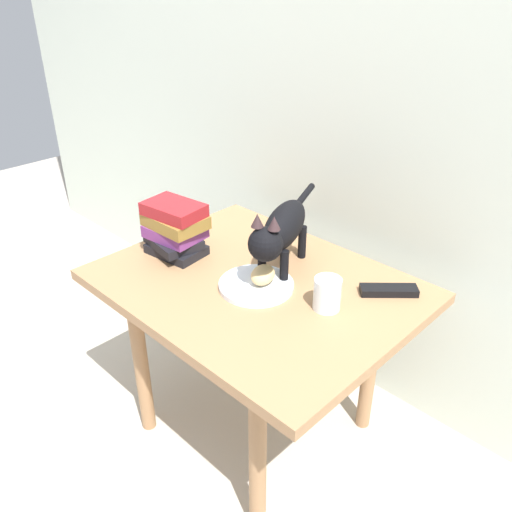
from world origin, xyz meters
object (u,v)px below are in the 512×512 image
at_px(plate, 256,285).
at_px(tv_remote, 389,290).
at_px(book_stack, 175,229).
at_px(candle_jar, 327,295).
at_px(bread_roll, 263,275).
at_px(cat, 281,229).
at_px(side_table, 256,302).

xyz_separation_m(plate, tv_remote, (0.27, 0.22, 0.00)).
bearing_deg(book_stack, candle_jar, 9.75).
height_order(candle_jar, tv_remote, candle_jar).
relative_size(book_stack, tv_remote, 1.25).
bearing_deg(bread_roll, candle_jar, 12.97).
bearing_deg(cat, plate, -84.02).
distance_m(bread_roll, cat, 0.13).
bearing_deg(candle_jar, book_stack, -170.25).
relative_size(side_table, cat, 1.89).
bearing_deg(side_table, candle_jar, 8.86).
bearing_deg(book_stack, plate, 5.78).
xyz_separation_m(candle_jar, tv_remote, (0.08, 0.17, -0.03)).
bearing_deg(plate, candle_jar, 15.77).
xyz_separation_m(plate, book_stack, (-0.30, -0.03, 0.08)).
bearing_deg(book_stack, side_table, 10.43).
height_order(book_stack, tv_remote, book_stack).
xyz_separation_m(bread_roll, tv_remote, (0.26, 0.21, -0.03)).
height_order(plate, tv_remote, tv_remote).
bearing_deg(tv_remote, side_table, 170.83).
relative_size(candle_jar, tv_remote, 0.57).
xyz_separation_m(bread_roll, candle_jar, (0.18, 0.04, -0.00)).
distance_m(plate, cat, 0.17).
bearing_deg(plate, cat, 95.98).
distance_m(side_table, plate, 0.08).
relative_size(bread_roll, book_stack, 0.43).
bearing_deg(cat, book_stack, -154.86).
height_order(side_table, tv_remote, tv_remote).
bearing_deg(side_table, book_stack, -169.57).
height_order(side_table, bread_roll, bread_roll).
relative_size(book_stack, candle_jar, 2.20).
distance_m(bread_roll, tv_remote, 0.33).
bearing_deg(bread_roll, tv_remote, 39.02).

